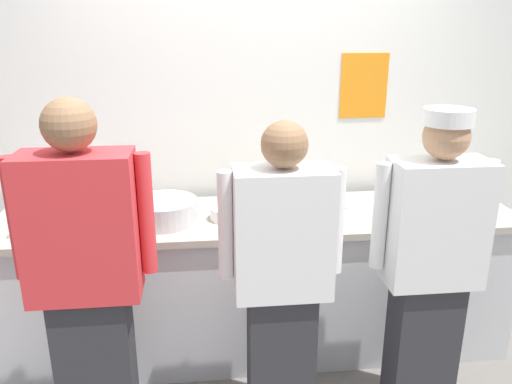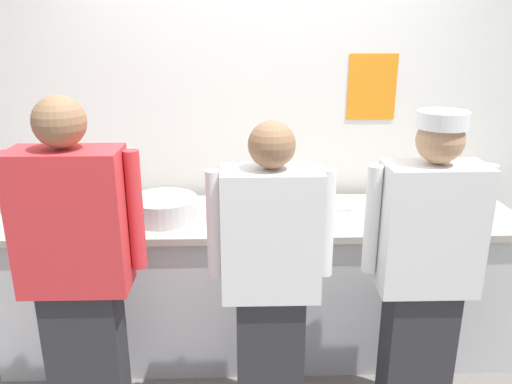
# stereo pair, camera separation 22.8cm
# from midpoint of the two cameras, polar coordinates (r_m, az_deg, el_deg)

# --- Properties ---
(ground_plane) EXTENTS (9.00, 9.00, 0.00)m
(ground_plane) POSITION_cam_midpoint_polar(r_m,az_deg,el_deg) (3.14, 2.77, -20.57)
(ground_plane) COLOR slate
(wall_back) EXTENTS (4.81, 0.11, 2.87)m
(wall_back) POSITION_cam_midpoint_polar(r_m,az_deg,el_deg) (3.34, 2.08, 9.07)
(wall_back) COLOR white
(wall_back) RESTS_ON ground
(prep_counter) EXTENTS (3.07, 0.71, 0.90)m
(prep_counter) POSITION_cam_midpoint_polar(r_m,az_deg,el_deg) (3.20, 2.40, -10.03)
(prep_counter) COLOR silver
(prep_counter) RESTS_ON ground
(chef_near_left) EXTENTS (0.62, 0.24, 1.70)m
(chef_near_left) POSITION_cam_midpoint_polar(r_m,az_deg,el_deg) (2.44, -16.79, -8.57)
(chef_near_left) COLOR #2D2D33
(chef_near_left) RESTS_ON ground
(chef_center) EXTENTS (0.59, 0.24, 1.58)m
(chef_center) POSITION_cam_midpoint_polar(r_m,az_deg,el_deg) (2.42, 4.36, -9.75)
(chef_center) COLOR #2D2D33
(chef_center) RESTS_ON ground
(chef_far_right) EXTENTS (0.59, 0.24, 1.62)m
(chef_far_right) POSITION_cam_midpoint_polar(r_m,az_deg,el_deg) (2.59, 20.81, -8.27)
(chef_far_right) COLOR #2D2D33
(chef_far_right) RESTS_ON ground
(plate_stack_front) EXTENTS (0.19, 0.19, 0.07)m
(plate_stack_front) POSITION_cam_midpoint_polar(r_m,az_deg,el_deg) (2.94, -1.10, -2.34)
(plate_stack_front) COLOR white
(plate_stack_front) RESTS_ON prep_counter
(plate_stack_rear) EXTENTS (0.20, 0.20, 0.07)m
(plate_stack_rear) POSITION_cam_midpoint_polar(r_m,az_deg,el_deg) (3.09, 21.81, -2.63)
(plate_stack_rear) COLOR white
(plate_stack_rear) RESTS_ON prep_counter
(mixing_bowl_steel) EXTENTS (0.38, 0.38, 0.13)m
(mixing_bowl_steel) POSITION_cam_midpoint_polar(r_m,az_deg,el_deg) (2.95, -8.11, -1.85)
(mixing_bowl_steel) COLOR #B7BABF
(mixing_bowl_steel) RESTS_ON prep_counter
(sheet_tray) EXTENTS (0.54, 0.41, 0.02)m
(sheet_tray) POSITION_cam_midpoint_polar(r_m,az_deg,el_deg) (3.13, -18.66, -2.48)
(sheet_tray) COLOR #B7BABF
(sheet_tray) RESTS_ON prep_counter
(squeeze_bottle_primary) EXTENTS (0.06, 0.06, 0.20)m
(squeeze_bottle_primary) POSITION_cam_midpoint_polar(r_m,az_deg,el_deg) (3.16, 0.09, 0.32)
(squeeze_bottle_primary) COLOR #56A333
(squeeze_bottle_primary) RESTS_ON prep_counter
(squeeze_bottle_secondary) EXTENTS (0.06, 0.06, 0.19)m
(squeeze_bottle_secondary) POSITION_cam_midpoint_polar(r_m,az_deg,el_deg) (3.17, 24.94, -1.52)
(squeeze_bottle_secondary) COLOR #56A333
(squeeze_bottle_secondary) RESTS_ON prep_counter
(ramekin_yellow_sauce) EXTENTS (0.10, 0.10, 0.04)m
(ramekin_yellow_sauce) POSITION_cam_midpoint_polar(r_m,az_deg,el_deg) (3.44, 24.68, -1.22)
(ramekin_yellow_sauce) COLOR white
(ramekin_yellow_sauce) RESTS_ON prep_counter
(ramekin_green_sauce) EXTENTS (0.08, 0.08, 0.04)m
(ramekin_green_sauce) POSITION_cam_midpoint_polar(r_m,az_deg,el_deg) (2.98, 6.27, -2.42)
(ramekin_green_sauce) COLOR white
(ramekin_green_sauce) RESTS_ON prep_counter
(ramekin_orange_sauce) EXTENTS (0.09, 0.09, 0.05)m
(ramekin_orange_sauce) POSITION_cam_midpoint_polar(r_m,az_deg,el_deg) (3.16, 2.15, -1.08)
(ramekin_orange_sauce) COLOR white
(ramekin_orange_sauce) RESTS_ON prep_counter
(deli_cup) EXTENTS (0.09, 0.09, 0.08)m
(deli_cup) POSITION_cam_midpoint_polar(r_m,az_deg,el_deg) (3.23, -12.06, -0.76)
(deli_cup) COLOR white
(deli_cup) RESTS_ON prep_counter
(chefs_knife) EXTENTS (0.27, 0.03, 0.02)m
(chefs_knife) POSITION_cam_midpoint_polar(r_m,az_deg,el_deg) (3.12, 9.68, -1.97)
(chefs_knife) COLOR #B7BABF
(chefs_knife) RESTS_ON prep_counter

